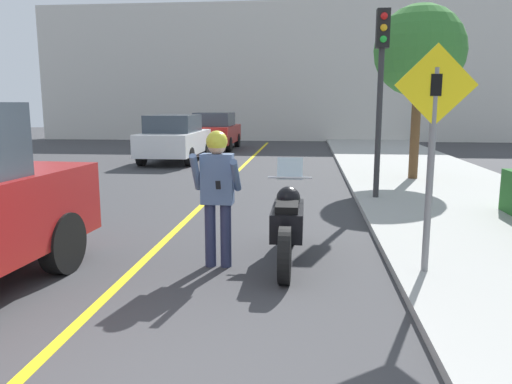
{
  "coord_description": "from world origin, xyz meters",
  "views": [
    {
      "loc": [
        1.54,
        -2.85,
        2.06
      ],
      "look_at": [
        0.87,
        3.71,
        0.9
      ],
      "focal_mm": 35.0,
      "sensor_mm": 36.0,
      "label": 1
    }
  ],
  "objects_px": {
    "crossing_sign": "(432,138)",
    "parked_car_white": "(175,138)",
    "person_biker": "(217,184)",
    "parked_car_red": "(215,131)",
    "traffic_light": "(381,69)",
    "street_tree": "(420,52)",
    "motorcycle": "(288,223)"
  },
  "relations": [
    {
      "from": "traffic_light",
      "to": "parked_car_red",
      "type": "bearing_deg",
      "value": 115.13
    },
    {
      "from": "crossing_sign",
      "to": "parked_car_white",
      "type": "height_order",
      "value": "crossing_sign"
    },
    {
      "from": "person_biker",
      "to": "street_tree",
      "type": "bearing_deg",
      "value": 62.22
    },
    {
      "from": "motorcycle",
      "to": "traffic_light",
      "type": "relative_size",
      "value": 0.6
    },
    {
      "from": "person_biker",
      "to": "crossing_sign",
      "type": "xyz_separation_m",
      "value": [
        2.52,
        -0.24,
        0.61
      ]
    },
    {
      "from": "street_tree",
      "to": "crossing_sign",
      "type": "bearing_deg",
      "value": -100.33
    },
    {
      "from": "crossing_sign",
      "to": "parked_car_white",
      "type": "xyz_separation_m",
      "value": [
        -6.16,
        11.71,
        -0.83
      ]
    },
    {
      "from": "crossing_sign",
      "to": "street_tree",
      "type": "xyz_separation_m",
      "value": [
        1.4,
        7.69,
        1.7
      ]
    },
    {
      "from": "traffic_light",
      "to": "street_tree",
      "type": "xyz_separation_m",
      "value": [
        1.35,
        2.91,
        0.62
      ]
    },
    {
      "from": "street_tree",
      "to": "parked_car_red",
      "type": "xyz_separation_m",
      "value": [
        -7.05,
        9.24,
        -2.53
      ]
    },
    {
      "from": "street_tree",
      "to": "parked_car_white",
      "type": "relative_size",
      "value": 1.06
    },
    {
      "from": "crossing_sign",
      "to": "traffic_light",
      "type": "distance_m",
      "value": 4.9
    },
    {
      "from": "crossing_sign",
      "to": "parked_car_white",
      "type": "bearing_deg",
      "value": 117.74
    },
    {
      "from": "motorcycle",
      "to": "person_biker",
      "type": "bearing_deg",
      "value": -161.55
    },
    {
      "from": "street_tree",
      "to": "parked_car_red",
      "type": "bearing_deg",
      "value": 127.33
    },
    {
      "from": "crossing_sign",
      "to": "street_tree",
      "type": "distance_m",
      "value": 8.0
    },
    {
      "from": "motorcycle",
      "to": "crossing_sign",
      "type": "bearing_deg",
      "value": -17.8
    },
    {
      "from": "traffic_light",
      "to": "crossing_sign",
      "type": "bearing_deg",
      "value": -90.66
    },
    {
      "from": "crossing_sign",
      "to": "parked_car_white",
      "type": "distance_m",
      "value": 13.25
    },
    {
      "from": "person_biker",
      "to": "parked_car_red",
      "type": "relative_size",
      "value": 0.41
    },
    {
      "from": "parked_car_white",
      "to": "parked_car_red",
      "type": "height_order",
      "value": "same"
    },
    {
      "from": "street_tree",
      "to": "person_biker",
      "type": "bearing_deg",
      "value": -117.78
    },
    {
      "from": "person_biker",
      "to": "crossing_sign",
      "type": "distance_m",
      "value": 2.61
    },
    {
      "from": "crossing_sign",
      "to": "traffic_light",
      "type": "height_order",
      "value": "traffic_light"
    },
    {
      "from": "traffic_light",
      "to": "parked_car_white",
      "type": "height_order",
      "value": "traffic_light"
    },
    {
      "from": "motorcycle",
      "to": "crossing_sign",
      "type": "height_order",
      "value": "crossing_sign"
    },
    {
      "from": "street_tree",
      "to": "motorcycle",
      "type": "bearing_deg",
      "value": -113.07
    },
    {
      "from": "crossing_sign",
      "to": "street_tree",
      "type": "relative_size",
      "value": 0.59
    },
    {
      "from": "person_biker",
      "to": "traffic_light",
      "type": "height_order",
      "value": "traffic_light"
    },
    {
      "from": "crossing_sign",
      "to": "traffic_light",
      "type": "relative_size",
      "value": 0.68
    },
    {
      "from": "motorcycle",
      "to": "street_tree",
      "type": "relative_size",
      "value": 0.51
    },
    {
      "from": "motorcycle",
      "to": "crossing_sign",
      "type": "relative_size",
      "value": 0.88
    }
  ]
}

